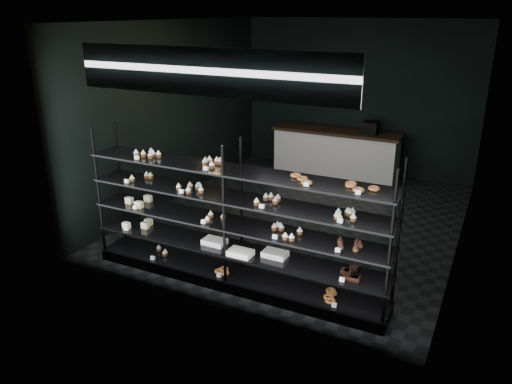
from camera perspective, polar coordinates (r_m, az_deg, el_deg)
room at (r=8.11m, az=5.65°, el=7.54°), size 5.01×6.01×3.20m
display_shelf at (r=6.32m, az=-2.75°, el=-5.48°), size 4.00×0.50×1.91m
signage at (r=5.32m, az=-5.73°, el=13.48°), size 3.30×0.05×0.50m
pendant_lamp at (r=7.76m, az=-5.51°, el=13.35°), size 0.28×0.28×0.87m
service_counter at (r=10.75m, az=9.13°, el=4.49°), size 2.70×0.65×1.23m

